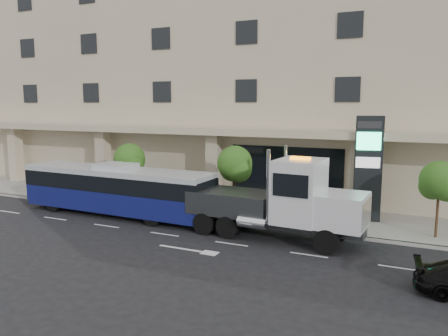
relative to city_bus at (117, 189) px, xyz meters
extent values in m
plane|color=black|center=(9.03, -0.85, -1.71)|extent=(120.00, 120.00, 0.00)
cube|color=gray|center=(9.03, 4.15, -1.63)|extent=(120.00, 6.00, 0.15)
cube|color=gray|center=(9.03, 1.15, -1.63)|extent=(120.00, 0.30, 0.15)
cube|color=tan|center=(9.03, 14.65, 8.29)|extent=(60.00, 15.00, 20.00)
cube|color=tan|center=(9.03, 5.95, 3.49)|extent=(60.00, 2.80, 0.50)
cube|color=black|center=(9.03, 7.12, 0.44)|extent=(8.00, 0.12, 4.00)
cube|color=tan|center=(-15.97, 5.95, 0.89)|extent=(0.90, 0.90, 4.90)
cube|color=tan|center=(-5.97, 5.95, 0.89)|extent=(0.90, 0.90, 4.90)
cube|color=tan|center=(4.03, 5.95, 0.89)|extent=(0.90, 0.90, 4.90)
cube|color=tan|center=(14.03, 5.95, 0.89)|extent=(0.90, 0.90, 4.90)
cylinder|color=#422B19|center=(-0.97, 2.75, -0.16)|extent=(0.14, 0.14, 2.80)
sphere|color=#1B4A15|center=(-0.97, 2.75, 1.56)|extent=(2.20, 2.20, 2.20)
sphere|color=#1B4A15|center=(-0.62, 2.55, 1.24)|extent=(1.65, 1.65, 1.65)
sphere|color=#1B4A15|center=(-1.27, 2.95, 1.16)|extent=(1.54, 1.54, 1.54)
cylinder|color=#422B19|center=(7.03, 2.75, -0.09)|extent=(0.14, 0.14, 2.94)
sphere|color=#1B4A15|center=(7.03, 2.75, 1.72)|extent=(2.20, 2.20, 2.20)
sphere|color=#1B4A15|center=(7.38, 2.55, 1.38)|extent=(1.65, 1.65, 1.65)
sphere|color=#1B4A15|center=(6.73, 2.95, 1.30)|extent=(1.54, 1.54, 1.54)
cylinder|color=#422B19|center=(18.53, 2.75, -0.19)|extent=(0.14, 0.14, 2.73)
sphere|color=#1B4A15|center=(18.53, 2.75, 1.49)|extent=(2.00, 2.00, 2.00)
sphere|color=#1B4A15|center=(18.88, 2.55, 1.17)|extent=(1.50, 1.50, 1.50)
sphere|color=#1B4A15|center=(18.23, 2.95, 1.10)|extent=(1.40, 1.40, 1.40)
cylinder|color=black|center=(-4.42, -1.03, -1.16)|extent=(1.11, 0.36, 1.10)
cylinder|color=black|center=(-4.36, 1.28, -1.16)|extent=(1.11, 0.36, 1.10)
cylinder|color=black|center=(3.49, -1.25, -1.16)|extent=(1.11, 0.36, 1.10)
cylinder|color=black|center=(3.55, 1.06, -1.16)|extent=(1.11, 0.36, 1.10)
cube|color=#111657|center=(0.01, 0.00, -0.66)|extent=(13.26, 3.11, 1.32)
cube|color=black|center=(0.01, 0.00, 0.49)|extent=(13.26, 3.16, 0.99)
cube|color=silver|center=(0.01, 0.00, 1.15)|extent=(13.26, 3.11, 0.33)
cube|color=silver|center=(0.01, 0.00, 1.48)|extent=(2.47, 1.82, 0.33)
cube|color=#2D3033|center=(-6.53, 0.18, -1.21)|extent=(0.22, 2.75, 0.33)
cube|color=#2D3033|center=(6.55, -0.18, -1.21)|extent=(0.22, 2.75, 0.33)
cube|color=#2D3033|center=(10.68, -0.56, -0.82)|extent=(9.46, 1.72, 0.44)
cube|color=silver|center=(14.27, -0.79, 0.23)|extent=(2.37, 2.68, 1.66)
cube|color=silver|center=(15.37, -0.86, 0.23)|extent=(0.22, 2.21, 1.33)
cube|color=silver|center=(12.06, -0.65, 1.01)|extent=(2.39, 2.91, 3.21)
cube|color=black|center=(13.11, -0.72, 1.50)|extent=(0.26, 2.44, 1.33)
cylinder|color=silver|center=(10.77, -1.78, 1.28)|extent=(0.21, 0.21, 3.76)
cylinder|color=silver|center=(10.92, 0.65, 1.28)|extent=(0.21, 0.21, 3.76)
cube|color=#2D3033|center=(8.30, -0.40, 0.01)|extent=(4.81, 2.95, 1.22)
cube|color=#2D3033|center=(5.65, -0.23, -0.65)|extent=(1.79, 0.42, 0.24)
cube|color=#2D3033|center=(4.99, -0.19, -1.10)|extent=(0.41, 2.01, 0.20)
cube|color=orange|center=(12.06, -0.65, 2.67)|extent=(1.02, 0.45, 0.15)
cylinder|color=black|center=(13.75, -1.92, -1.10)|extent=(1.24, 0.43, 1.22)
cylinder|color=black|center=(13.90, 0.40, -1.10)|extent=(1.24, 0.43, 1.22)
cylinder|color=black|center=(8.45, -1.58, -1.10)|extent=(1.24, 0.43, 1.22)
cylinder|color=black|center=(8.60, 0.74, -1.10)|extent=(1.24, 0.43, 1.22)
cylinder|color=black|center=(7.01, -1.49, -1.10)|extent=(1.24, 0.43, 1.22)
cylinder|color=black|center=(7.16, 0.83, -1.10)|extent=(1.24, 0.43, 1.22)
cube|color=black|center=(14.78, 4.66, 1.57)|extent=(1.63, 0.80, 6.26)
cube|color=#29F89E|center=(14.78, 4.37, 3.24)|extent=(1.34, 0.31, 1.04)
cube|color=silver|center=(14.78, 4.37, 1.99)|extent=(1.34, 0.31, 0.63)
cube|color=#262628|center=(14.78, 4.37, 4.18)|extent=(1.34, 0.31, 0.42)
camera|label=1|loc=(17.57, -22.05, 5.38)|focal=35.00mm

